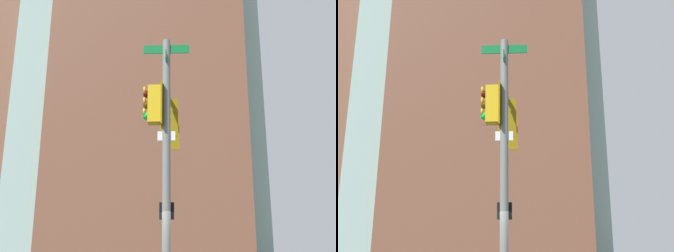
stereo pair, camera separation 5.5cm
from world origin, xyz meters
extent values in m
cylinder|color=slate|center=(-0.41, 0.46, 3.53)|extent=(0.21, 0.21, 7.05)
cylinder|color=slate|center=(1.75, 0.18, 5.92)|extent=(4.33, 0.67, 0.12)
cylinder|color=slate|center=(0.37, 0.36, 5.47)|extent=(1.04, 0.22, 0.75)
cube|color=#0F6B33|center=(-0.41, 0.46, 6.80)|extent=(0.19, 1.23, 0.24)
cube|color=#0F6B33|center=(-0.41, 0.46, 6.50)|extent=(0.75, 0.12, 0.24)
cube|color=white|center=(-0.41, 0.46, 4.39)|extent=(0.09, 0.45, 0.24)
cube|color=gold|center=(1.25, 0.24, 5.36)|extent=(0.38, 0.38, 1.00)
cube|color=#7D640C|center=(1.06, 0.27, 5.36)|extent=(0.11, 0.54, 1.16)
sphere|color=red|center=(1.46, 0.22, 5.66)|extent=(0.20, 0.20, 0.20)
cylinder|color=gold|center=(1.52, 0.21, 5.75)|extent=(0.07, 0.23, 0.23)
sphere|color=#4C330A|center=(1.46, 0.22, 5.36)|extent=(0.20, 0.20, 0.20)
cylinder|color=gold|center=(1.52, 0.21, 5.45)|extent=(0.07, 0.23, 0.23)
sphere|color=#0A3819|center=(1.46, 0.22, 5.06)|extent=(0.20, 0.20, 0.20)
cylinder|color=gold|center=(1.52, 0.21, 5.15)|extent=(0.07, 0.23, 0.23)
cube|color=gold|center=(2.91, 0.03, 5.36)|extent=(0.38, 0.38, 1.00)
cube|color=#7D640C|center=(2.72, 0.06, 5.36)|extent=(0.11, 0.54, 1.16)
sphere|color=#470A07|center=(3.12, 0.01, 5.66)|extent=(0.20, 0.20, 0.20)
cylinder|color=gold|center=(3.18, 0.00, 5.75)|extent=(0.07, 0.23, 0.23)
sphere|color=#4C330A|center=(3.12, 0.01, 5.36)|extent=(0.20, 0.20, 0.20)
cylinder|color=gold|center=(3.18, 0.00, 5.45)|extent=(0.07, 0.23, 0.23)
sphere|color=green|center=(3.12, 0.01, 5.06)|extent=(0.20, 0.20, 0.20)
cylinder|color=gold|center=(3.18, 0.00, 5.15)|extent=(0.07, 0.23, 0.23)
cube|color=gold|center=(-0.37, 0.76, 5.22)|extent=(0.38, 0.38, 1.00)
cube|color=#7D640C|center=(-0.39, 0.57, 5.22)|extent=(0.54, 0.11, 1.16)
sphere|color=#470A07|center=(-0.34, 0.96, 5.52)|extent=(0.20, 0.20, 0.20)
cylinder|color=gold|center=(-0.34, 1.03, 5.61)|extent=(0.23, 0.07, 0.23)
sphere|color=#4C330A|center=(-0.34, 0.96, 5.22)|extent=(0.20, 0.20, 0.20)
cylinder|color=gold|center=(-0.34, 1.03, 5.31)|extent=(0.23, 0.07, 0.23)
sphere|color=green|center=(-0.34, 0.96, 4.92)|extent=(0.20, 0.20, 0.20)
cylinder|color=gold|center=(-0.34, 1.03, 5.01)|extent=(0.23, 0.07, 0.23)
cube|color=black|center=(-0.16, 0.42, 2.54)|extent=(0.30, 0.39, 0.40)
cube|color=#EA5914|center=(-0.02, 0.41, 2.54)|extent=(0.05, 0.25, 0.28)
cube|color=brown|center=(43.80, 16.94, 25.30)|extent=(18.63, 19.40, 50.60)
cube|color=brown|center=(37.98, 0.00, 24.72)|extent=(22.18, 19.00, 49.44)
cube|color=#9EC6C1|center=(45.16, 0.72, 37.20)|extent=(25.85, 26.90, 74.40)
camera|label=1|loc=(-10.92, 1.28, 1.50)|focal=46.26mm
camera|label=2|loc=(-10.93, 1.23, 1.50)|focal=46.26mm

